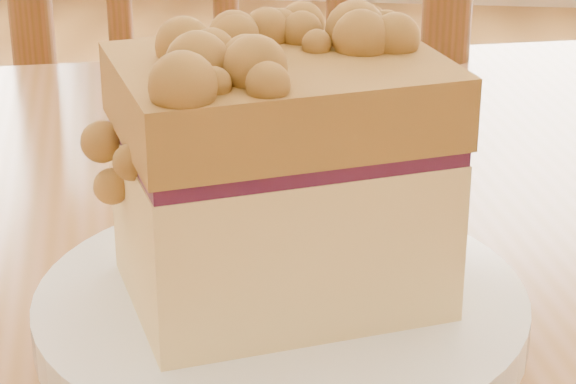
{
  "coord_description": "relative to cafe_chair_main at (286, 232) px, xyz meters",
  "views": [
    {
      "loc": [
        0.2,
        -0.16,
        1.0
      ],
      "look_at": [
        0.15,
        0.3,
        0.8
      ],
      "focal_mm": 70.0,
      "sensor_mm": 36.0,
      "label": 1
    }
  ],
  "objects": [
    {
      "name": "cake_slice",
      "position": [
        0.06,
        -0.62,
        0.32
      ],
      "size": [
        0.16,
        0.14,
        0.12
      ],
      "rotation": [
        0.0,
        0.0,
        0.42
      ],
      "color": "#FFD290",
      "rests_on": "plate"
    },
    {
      "name": "plate",
      "position": [
        0.06,
        -0.62,
        0.26
      ],
      "size": [
        0.21,
        0.21,
        0.02
      ],
      "color": "white",
      "rests_on": "cafe_table_main"
    },
    {
      "name": "cafe_chair_main",
      "position": [
        0.0,
        0.0,
        0.0
      ],
      "size": [
        0.53,
        0.53,
        1.0
      ],
      "rotation": [
        0.0,
        0.0,
        2.94
      ],
      "color": "brown",
      "rests_on": "ground"
    }
  ]
}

